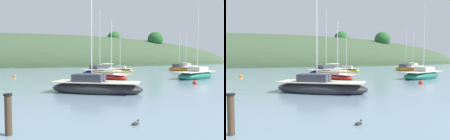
% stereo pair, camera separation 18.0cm
% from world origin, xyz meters
% --- Properties ---
extents(far_shoreline_hill, '(150.00, 36.00, 23.94)m').
position_xyz_m(far_shoreline_hill, '(-0.01, 74.22, 0.06)').
color(far_shoreline_hill, '#384C33').
rests_on(far_shoreline_hill, ground).
extents(sailboat_yellow_far, '(6.66, 5.51, 9.76)m').
position_xyz_m(sailboat_yellow_far, '(26.49, 39.31, 0.40)').
color(sailboat_yellow_far, red).
rests_on(sailboat_yellow_far, ground).
extents(sailboat_blue_center, '(7.86, 5.02, 9.99)m').
position_xyz_m(sailboat_blue_center, '(10.86, 18.13, 0.44)').
color(sailboat_blue_center, '#196B56').
rests_on(sailboat_blue_center, ground).
extents(sailboat_cream_ketch, '(5.41, 4.60, 6.94)m').
position_xyz_m(sailboat_cream_ketch, '(6.85, 33.69, 0.34)').
color(sailboat_cream_ketch, gold).
rests_on(sailboat_cream_ketch, ground).
extents(sailboat_black_sloop, '(7.82, 5.58, 10.20)m').
position_xyz_m(sailboat_black_sloop, '(1.69, 28.65, 0.45)').
color(sailboat_black_sloop, navy).
rests_on(sailboat_black_sloop, ground).
extents(sailboat_white_near, '(7.26, 6.08, 10.02)m').
position_xyz_m(sailboat_white_near, '(-4.88, 11.22, 0.43)').
color(sailboat_white_near, '#232328').
rests_on(sailboat_white_near, ground).
extents(sailboat_orange_cutter, '(2.60, 6.59, 8.58)m').
position_xyz_m(sailboat_orange_cutter, '(20.06, 33.16, 0.40)').
color(sailboat_orange_cutter, orange).
rests_on(sailboat_orange_cutter, ground).
extents(sailboat_teal_outer, '(3.77, 5.86, 7.29)m').
position_xyz_m(sailboat_teal_outer, '(0.24, 21.19, 0.35)').
color(sailboat_teal_outer, red).
rests_on(sailboat_teal_outer, ground).
extents(mooring_buoy_channel, '(0.44, 0.44, 0.54)m').
position_xyz_m(mooring_buoy_channel, '(-10.77, 29.05, 0.12)').
color(mooring_buoy_channel, orange).
rests_on(mooring_buoy_channel, ground).
extents(mooring_buoy_outer, '(0.44, 0.44, 0.54)m').
position_xyz_m(mooring_buoy_outer, '(6.28, 13.10, 0.12)').
color(mooring_buoy_outer, red).
rests_on(mooring_buoy_outer, ground).
extents(duck_trailing, '(0.42, 0.28, 0.24)m').
position_xyz_m(duck_trailing, '(-6.04, 2.42, 0.05)').
color(duck_trailing, '#2D2823').
rests_on(duck_trailing, ground).
extents(jetty_piling, '(0.30, 0.30, 1.46)m').
position_xyz_m(jetty_piling, '(-10.75, 2.93, 0.75)').
color(jetty_piling, '#423323').
rests_on(jetty_piling, ground).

